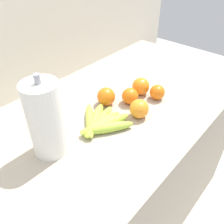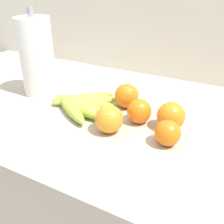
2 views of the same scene
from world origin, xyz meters
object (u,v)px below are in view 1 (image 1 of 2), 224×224
(orange_center, at_px, (130,96))
(orange_back_left, at_px, (157,92))
(paper_towel_roll, at_px, (46,120))
(orange_right, at_px, (106,97))
(orange_front, at_px, (141,86))
(banana_bunch, at_px, (100,123))
(orange_back_right, at_px, (139,109))

(orange_center, height_order, orange_back_left, orange_center)
(orange_center, distance_m, paper_towel_roll, 0.41)
(orange_back_left, xyz_separation_m, paper_towel_roll, (-0.51, 0.10, 0.10))
(orange_center, xyz_separation_m, orange_right, (-0.07, 0.07, 0.00))
(orange_back_left, distance_m, orange_front, 0.08)
(orange_right, bearing_deg, banana_bunch, -146.31)
(banana_bunch, height_order, orange_center, orange_center)
(orange_right, xyz_separation_m, paper_towel_roll, (-0.33, -0.04, 0.09))
(orange_center, xyz_separation_m, orange_back_left, (0.11, -0.07, -0.00))
(orange_center, relative_size, orange_back_left, 1.07)
(orange_back_right, relative_size, paper_towel_roll, 0.26)
(orange_back_right, bearing_deg, orange_center, 58.58)
(banana_bunch, distance_m, orange_right, 0.15)
(orange_center, height_order, orange_right, orange_right)
(orange_back_right, relative_size, orange_center, 1.09)
(orange_center, xyz_separation_m, orange_front, (0.09, 0.01, 0.00))
(banana_bunch, xyz_separation_m, orange_center, (0.20, 0.01, 0.02))
(banana_bunch, distance_m, orange_back_right, 0.17)
(banana_bunch, height_order, orange_front, orange_front)
(orange_back_right, distance_m, orange_center, 0.10)
(orange_back_right, distance_m, paper_towel_roll, 0.38)
(orange_back_right, xyz_separation_m, orange_center, (0.05, 0.09, -0.00))
(orange_center, relative_size, orange_right, 0.91)
(orange_center, height_order, paper_towel_roll, paper_towel_roll)
(orange_back_left, bearing_deg, orange_front, 101.07)
(banana_bunch, distance_m, orange_center, 0.20)
(banana_bunch, bearing_deg, orange_back_left, -10.55)
(orange_back_right, height_order, orange_center, orange_back_right)
(banana_bunch, bearing_deg, orange_right, 33.69)
(paper_towel_roll, bearing_deg, orange_center, -4.66)
(banana_bunch, relative_size, orange_center, 3.43)
(paper_towel_roll, bearing_deg, orange_back_left, -11.49)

